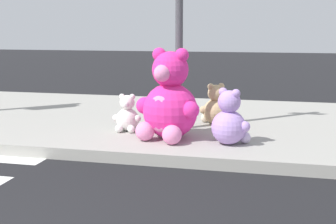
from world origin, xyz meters
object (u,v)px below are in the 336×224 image
object	(u,v)px
sign_pole	(179,11)
plush_tan	(215,107)
plush_lavender	(230,122)
plush_pink_large	(169,103)
plush_white	(127,116)

from	to	relation	value
sign_pole	plush_tan	xyz separation A→B (m)	(0.47, 0.50, -1.44)
plush_lavender	plush_tan	world-z (taller)	plush_lavender
plush_pink_large	plush_tan	size ratio (longest dim) A/B	1.91
plush_tan	sign_pole	bearing A→B (deg)	-133.10
plush_pink_large	plush_lavender	distance (m)	0.86
sign_pole	plush_white	size ratio (longest dim) A/B	5.92
sign_pole	plush_lavender	distance (m)	1.77
sign_pole	plush_tan	distance (m)	1.60
plush_pink_large	plush_white	distance (m)	0.79
sign_pole	plush_lavender	world-z (taller)	sign_pole
plush_pink_large	plush_tan	world-z (taller)	plush_pink_large
sign_pole	plush_lavender	bearing A→B (deg)	-41.08
sign_pole	plush_pink_large	distance (m)	1.35
plush_tan	plush_white	world-z (taller)	plush_tan
sign_pole	plush_lavender	xyz separation A→B (m)	(0.81, -0.71, -1.41)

